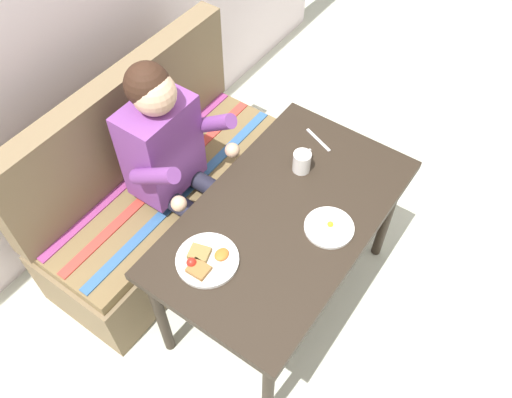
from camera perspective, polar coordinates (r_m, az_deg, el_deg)
ground_plane at (r=2.83m, az=2.53°, el=-10.41°), size 8.00×8.00×0.00m
table at (r=2.27m, az=3.10°, el=-2.84°), size 1.20×0.70×0.73m
couch at (r=2.83m, az=-10.22°, el=0.80°), size 1.44×0.56×1.00m
person at (r=2.42m, az=-8.91°, el=4.63°), size 0.45×0.61×1.21m
plate_breakfast at (r=2.07m, az=-5.45°, el=-6.60°), size 0.25×0.25×0.05m
plate_eggs at (r=2.17m, az=7.94°, el=-3.05°), size 0.21×0.21×0.04m
coffee_mug at (r=2.33m, az=5.02°, el=4.12°), size 0.12×0.08×0.10m
fork at (r=2.49m, az=6.77°, el=6.39°), size 0.07×0.16×0.00m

